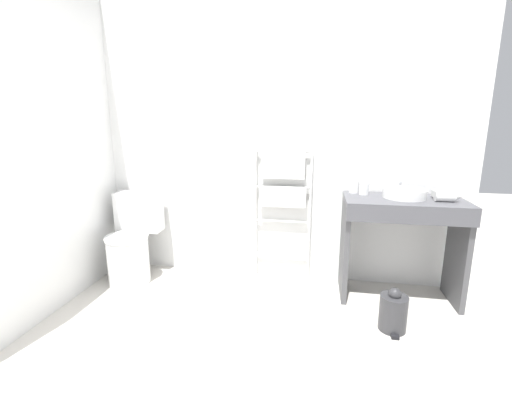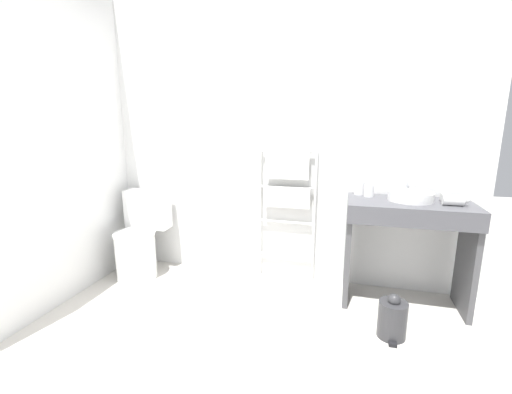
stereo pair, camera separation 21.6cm
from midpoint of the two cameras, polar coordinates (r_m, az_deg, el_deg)
wall_back at (r=3.04m, az=1.23°, el=10.28°), size 3.32×0.12×2.57m
wall_side at (r=2.98m, az=-34.23°, el=8.12°), size 0.12×2.34×2.57m
toilet at (r=3.31m, az=-21.77°, el=-7.25°), size 0.42×0.51×0.78m
towel_radiator at (r=2.97m, az=2.39°, el=1.53°), size 0.51×0.06×1.20m
vanity_counter at (r=2.86m, az=21.14°, el=-5.58°), size 0.89×0.47×0.82m
sink_basin at (r=2.84m, az=21.52°, el=0.61°), size 0.32×0.32×0.07m
faucet at (r=2.98m, az=21.03°, el=2.06°), size 0.02×0.10×0.13m
cup_near_wall at (r=2.91m, az=14.01°, el=1.67°), size 0.08×0.08×0.10m
cup_near_edge at (r=2.86m, az=15.52°, el=1.32°), size 0.08×0.08×0.10m
hair_dryer at (r=2.84m, az=27.14°, el=0.13°), size 0.18×0.18×0.08m
trash_bin at (r=2.59m, az=19.61°, el=-17.63°), size 0.18×0.22×0.31m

